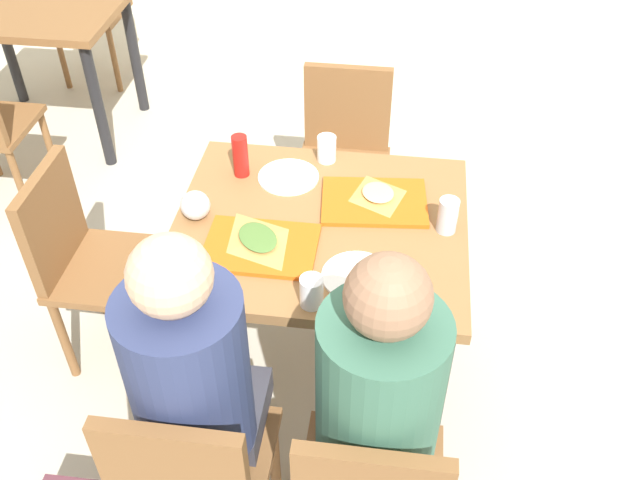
# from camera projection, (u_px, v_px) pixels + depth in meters

# --- Properties ---
(ground_plane) EXTENTS (10.00, 10.00, 0.02)m
(ground_plane) POSITION_uv_depth(u_px,v_px,m) (320.00, 366.00, 2.86)
(ground_plane) COLOR #B2AD9E
(main_table) EXTENTS (0.98, 0.87, 0.75)m
(main_table) POSITION_uv_depth(u_px,v_px,m) (320.00, 247.00, 2.44)
(main_table) COLOR olive
(main_table) RESTS_ON ground_plane
(chair_near_left) EXTENTS (0.40, 0.40, 0.85)m
(chair_near_left) POSITION_uv_depth(u_px,v_px,m) (192.00, 475.00, 1.95)
(chair_near_left) COLOR brown
(chair_near_left) RESTS_ON ground_plane
(chair_far_side) EXTENTS (0.40, 0.40, 0.85)m
(chair_far_side) POSITION_uv_depth(u_px,v_px,m) (344.00, 149.00, 3.14)
(chair_far_side) COLOR brown
(chair_far_side) RESTS_ON ground_plane
(chair_left_end) EXTENTS (0.40, 0.40, 0.85)m
(chair_left_end) POSITION_uv_depth(u_px,v_px,m) (86.00, 255.00, 2.62)
(chair_left_end) COLOR brown
(chair_left_end) RESTS_ON ground_plane
(person_in_red) EXTENTS (0.32, 0.42, 1.26)m
(person_in_red) POSITION_uv_depth(u_px,v_px,m) (195.00, 378.00, 1.89)
(person_in_red) COLOR #383842
(person_in_red) RESTS_ON ground_plane
(person_in_brown_jacket) EXTENTS (0.32, 0.42, 1.26)m
(person_in_brown_jacket) POSITION_uv_depth(u_px,v_px,m) (379.00, 398.00, 1.84)
(person_in_brown_jacket) COLOR #383842
(person_in_brown_jacket) RESTS_ON ground_plane
(tray_red_near) EXTENTS (0.36, 0.26, 0.02)m
(tray_red_near) POSITION_uv_depth(u_px,v_px,m) (261.00, 247.00, 2.26)
(tray_red_near) COLOR #D85914
(tray_red_near) RESTS_ON main_table
(tray_red_far) EXTENTS (0.38, 0.29, 0.02)m
(tray_red_far) POSITION_uv_depth(u_px,v_px,m) (374.00, 202.00, 2.44)
(tray_red_far) COLOR #D85914
(tray_red_far) RESTS_ON main_table
(paper_plate_center) EXTENTS (0.22, 0.22, 0.01)m
(paper_plate_center) POSITION_uv_depth(u_px,v_px,m) (288.00, 177.00, 2.56)
(paper_plate_center) COLOR white
(paper_plate_center) RESTS_ON main_table
(paper_plate_near_edge) EXTENTS (0.22, 0.22, 0.01)m
(paper_plate_near_edge) POSITION_uv_depth(u_px,v_px,m) (357.00, 276.00, 2.17)
(paper_plate_near_edge) COLOR white
(paper_plate_near_edge) RESTS_ON main_table
(pizza_slice_a) EXTENTS (0.27, 0.28, 0.02)m
(pizza_slice_a) POSITION_uv_depth(u_px,v_px,m) (258.00, 239.00, 2.27)
(pizza_slice_a) COLOR #C68C47
(pizza_slice_a) RESTS_ON tray_red_near
(pizza_slice_b) EXTENTS (0.21, 0.22, 0.02)m
(pizza_slice_b) POSITION_uv_depth(u_px,v_px,m) (378.00, 194.00, 2.45)
(pizza_slice_b) COLOR #C68C47
(pizza_slice_b) RESTS_ON tray_red_far
(plastic_cup_a) EXTENTS (0.07, 0.07, 0.10)m
(plastic_cup_a) POSITION_uv_depth(u_px,v_px,m) (327.00, 149.00, 2.61)
(plastic_cup_a) COLOR white
(plastic_cup_a) RESTS_ON main_table
(plastic_cup_b) EXTENTS (0.07, 0.07, 0.10)m
(plastic_cup_b) POSITION_uv_depth(u_px,v_px,m) (312.00, 292.00, 2.06)
(plastic_cup_b) COLOR white
(plastic_cup_b) RESTS_ON main_table
(soda_can) EXTENTS (0.07, 0.07, 0.12)m
(soda_can) POSITION_uv_depth(u_px,v_px,m) (448.00, 216.00, 2.30)
(soda_can) COLOR #B7BCC6
(soda_can) RESTS_ON main_table
(condiment_bottle) EXTENTS (0.06, 0.06, 0.16)m
(condiment_bottle) POSITION_uv_depth(u_px,v_px,m) (240.00, 156.00, 2.52)
(condiment_bottle) COLOR red
(condiment_bottle) RESTS_ON main_table
(foil_bundle) EXTENTS (0.10, 0.10, 0.10)m
(foil_bundle) POSITION_uv_depth(u_px,v_px,m) (195.00, 205.00, 2.36)
(foil_bundle) COLOR silver
(foil_bundle) RESTS_ON main_table
(background_table) EXTENTS (0.90, 0.70, 0.75)m
(background_table) POSITION_uv_depth(u_px,v_px,m) (38.00, 30.00, 3.77)
(background_table) COLOR brown
(background_table) RESTS_ON ground_plane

